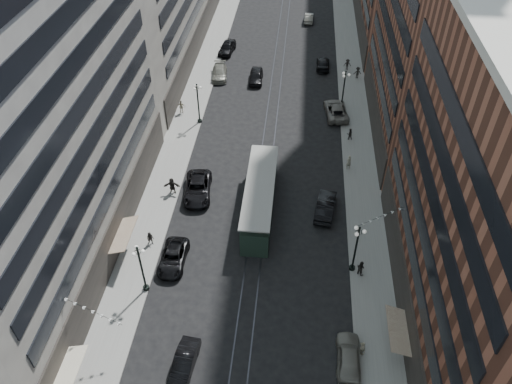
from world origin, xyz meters
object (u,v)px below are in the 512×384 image
(pedestrian_5, at_px, (172,186))
(pedestrian_8, at_px, (349,162))
(car_2, at_px, (173,258))
(car_14, at_px, (309,18))
(pedestrian_extra_0, at_px, (358,73))
(pedestrian_4, at_px, (362,348))
(car_4, at_px, (349,357))
(car_10, at_px, (326,206))
(lamppost_sw_mid, at_px, (198,102))
(pedestrian_7, at_px, (361,268))
(pedestrian_6, at_px, (181,107))
(car_11, at_px, (336,110))
(lamppost_se_mid, at_px, (344,89))
(lamppost_se_far, at_px, (356,247))
(streetcar, at_px, (260,199))
(car_7, at_px, (198,188))
(car_8, at_px, (220,73))
(car_13, at_px, (256,76))
(car_9, at_px, (227,47))
(car_extra_0, at_px, (336,109))
(car_5, at_px, (184,363))
(car_12, at_px, (323,64))
(pedestrian_extra_1, at_px, (350,134))
(pedestrian_2, at_px, (150,239))
(pedestrian_9, at_px, (347,64))
(lamppost_sw_far, at_px, (141,267))

(pedestrian_5, height_order, pedestrian_8, pedestrian_5)
(car_2, bearing_deg, car_14, 78.54)
(pedestrian_extra_0, bearing_deg, pedestrian_4, 80.54)
(car_4, xyz_separation_m, pedestrian_5, (-18.06, 18.51, 0.31))
(pedestrian_4, height_order, car_10, car_10)
(lamppost_sw_mid, height_order, pedestrian_7, lamppost_sw_mid)
(pedestrian_6, bearing_deg, lamppost_sw_mid, 147.17)
(lamppost_sw_mid, height_order, car_11, lamppost_sw_mid)
(pedestrian_6, bearing_deg, lamppost_se_mid, -169.44)
(lamppost_se_far, distance_m, pedestrian_7, 2.31)
(car_14, height_order, pedestrian_6, pedestrian_6)
(car_10, bearing_deg, streetcar, 11.37)
(car_7, bearing_deg, car_10, -12.37)
(car_8, xyz_separation_m, car_13, (5.47, -0.70, 0.06))
(car_9, relative_size, car_14, 1.19)
(car_7, bearing_deg, pedestrian_8, 13.95)
(car_2, bearing_deg, car_13, 82.91)
(pedestrian_7, relative_size, car_extra_0, 0.32)
(car_2, distance_m, pedestrian_7, 17.33)
(streetcar, height_order, car_4, streetcar)
(streetcar, height_order, car_5, streetcar)
(pedestrian_6, height_order, pedestrian_8, pedestrian_6)
(car_12, height_order, car_13, car_13)
(car_14, distance_m, pedestrian_5, 49.89)
(streetcar, distance_m, car_extra_0, 21.28)
(pedestrian_8, xyz_separation_m, pedestrian_extra_1, (0.41, 5.85, -0.14))
(car_13, distance_m, car_extra_0, 13.78)
(car_11, xyz_separation_m, car_extra_0, (0.00, 0.29, -0.10))
(pedestrian_4, xyz_separation_m, car_extra_0, (-1.10, 35.39, -0.18))
(car_5, height_order, car_12, car_5)
(car_12, height_order, pedestrian_8, pedestrian_8)
(lamppost_se_far, height_order, car_7, lamppost_se_far)
(car_8, distance_m, car_12, 15.81)
(pedestrian_2, relative_size, pedestrian_extra_0, 0.86)
(pedestrian_6, relative_size, car_extra_0, 0.37)
(lamppost_se_mid, distance_m, pedestrian_extra_0, 9.25)
(car_5, xyz_separation_m, car_10, (11.07, 18.69, 0.14))
(car_13, bearing_deg, streetcar, -85.07)
(car_4, distance_m, car_13, 45.45)
(streetcar, relative_size, pedestrian_9, 7.79)
(car_2, bearing_deg, car_5, -72.84)
(car_2, relative_size, pedestrian_8, 2.84)
(lamppost_sw_far, xyz_separation_m, pedestrian_6, (-2.74, 28.92, -2.03))
(lamppost_sw_mid, relative_size, car_4, 1.18)
(lamppost_se_far, bearing_deg, car_10, 107.57)
(pedestrian_extra_0, bearing_deg, car_extra_0, 64.60)
(pedestrian_6, bearing_deg, lamppost_se_far, 132.58)
(lamppost_se_far, relative_size, car_12, 1.16)
(car_5, relative_size, car_13, 0.91)
(car_4, xyz_separation_m, car_11, (0.00, 35.88, 0.02))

